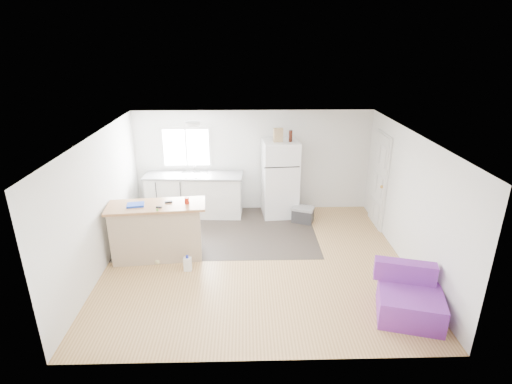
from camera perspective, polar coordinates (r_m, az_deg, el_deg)
room at (r=7.09m, az=-0.01°, el=-1.42°), size 5.51×5.01×2.41m
vinyl_zone at (r=8.74m, az=-5.01°, el=-5.56°), size 4.05×2.50×0.00m
window at (r=9.43m, az=-9.93°, el=6.30°), size 1.18×0.06×0.98m
interior_door at (r=9.07m, az=17.20°, el=1.52°), size 0.11×0.92×2.10m
ceiling_fixture at (r=7.96m, az=-9.03°, el=9.61°), size 0.30×0.30×0.07m
kitchen_cabinets at (r=9.42m, az=-8.73°, el=-0.34°), size 2.27×0.81×1.29m
peninsula at (r=7.71m, az=-13.95°, el=-5.43°), size 1.83×0.85×1.09m
refrigerator at (r=9.20m, az=3.46°, el=1.91°), size 0.84×0.81×1.78m
cooler at (r=9.11m, az=6.70°, el=-3.19°), size 0.56×0.47×0.36m
purple_seat at (r=6.58m, az=20.99°, el=-14.08°), size 1.10×1.08×0.75m
cleaner_jug at (r=7.37m, az=-9.74°, el=-10.09°), size 0.14×0.10×0.31m
mop at (r=7.66m, az=-13.70°, el=-8.27°), size 0.19×0.32×1.13m
red_cup at (r=7.38m, az=-9.85°, el=-1.23°), size 0.09×0.09×0.12m
blue_tray at (r=7.52m, az=-16.83°, el=-1.76°), size 0.34×0.27×0.04m
tool_a at (r=7.51m, az=-12.39°, el=-1.40°), size 0.15×0.08×0.03m
tool_b at (r=7.32m, az=-13.71°, el=-2.12°), size 0.11×0.06×0.03m
cardboard_box at (r=8.82m, az=3.18°, el=8.13°), size 0.21×0.13×0.30m
bottle_left at (r=8.84m, az=4.94°, el=7.95°), size 0.09×0.09×0.25m
bottle_right at (r=8.89m, az=4.99°, el=8.01°), size 0.09×0.09×0.25m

